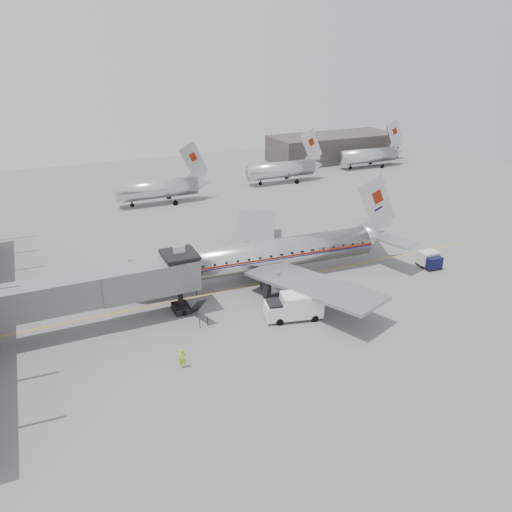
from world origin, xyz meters
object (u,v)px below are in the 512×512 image
at_px(service_van, 294,306).
at_px(ramp_worker, 183,359).
at_px(baggage_cart_navy, 433,262).
at_px(airliner, 264,255).
at_px(baggage_cart_white, 428,258).

relative_size(service_van, ramp_worker, 3.40).
bearing_deg(baggage_cart_navy, service_van, -164.82).
bearing_deg(airliner, ramp_worker, -132.65).
bearing_deg(service_van, baggage_cart_white, 25.48).
xyz_separation_m(service_van, ramp_worker, (-12.66, -3.39, -0.52)).
relative_size(airliner, ramp_worker, 20.07).
relative_size(service_van, baggage_cart_white, 2.49).
bearing_deg(baggage_cart_white, airliner, 166.02).
height_order(service_van, baggage_cart_white, service_van).
distance_m(baggage_cart_navy, baggage_cart_white, 1.01).
distance_m(baggage_cart_navy, ramp_worker, 34.71).
bearing_deg(baggage_cart_white, ramp_worker, -165.81).
relative_size(service_van, baggage_cart_navy, 2.79).
height_order(service_van, baggage_cart_navy, service_van).
distance_m(service_van, baggage_cart_navy, 21.66).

